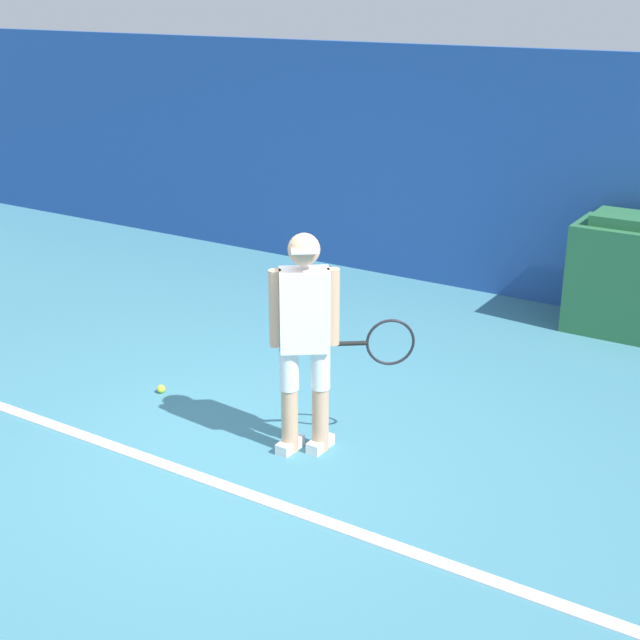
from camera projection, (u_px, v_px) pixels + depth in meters
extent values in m
plane|color=teal|center=(243.00, 448.00, 6.46)|extent=(24.00, 24.00, 0.00)
cube|color=#234C99|center=(483.00, 174.00, 9.39)|extent=(24.00, 0.10, 2.57)
cube|color=white|center=(200.00, 477.00, 6.06)|extent=(21.60, 0.10, 0.01)
cylinder|color=tan|center=(290.00, 420.00, 6.35)|extent=(0.12, 0.12, 0.49)
cylinder|color=white|center=(289.00, 369.00, 6.21)|extent=(0.14, 0.14, 0.30)
cube|color=white|center=(290.00, 445.00, 6.42)|extent=(0.10, 0.24, 0.08)
cylinder|color=tan|center=(320.00, 419.00, 6.36)|extent=(0.12, 0.12, 0.49)
cylinder|color=white|center=(320.00, 368.00, 6.23)|extent=(0.14, 0.14, 0.30)
cube|color=white|center=(320.00, 444.00, 6.44)|extent=(0.10, 0.24, 0.08)
cube|color=white|center=(304.00, 310.00, 6.06)|extent=(0.39, 0.36, 0.58)
sphere|color=tan|center=(304.00, 249.00, 5.91)|extent=(0.22, 0.22, 0.22)
cube|color=white|center=(305.00, 251.00, 5.81)|extent=(0.22, 0.20, 0.02)
cylinder|color=tan|center=(275.00, 308.00, 6.04)|extent=(0.09, 0.09, 0.55)
cylinder|color=tan|center=(333.00, 307.00, 6.07)|extent=(0.09, 0.09, 0.55)
cylinder|color=black|center=(350.00, 343.00, 6.18)|extent=(0.21, 0.17, 0.03)
torus|color=black|center=(390.00, 342.00, 6.20)|extent=(0.29, 0.22, 0.35)
sphere|color=#D1E533|center=(161.00, 389.00, 7.33)|extent=(0.07, 0.07, 0.07)
cube|color=#28663D|center=(624.00, 279.00, 8.48)|extent=(0.97, 0.67, 1.05)
cube|color=#28663D|center=(632.00, 220.00, 8.27)|extent=(0.68, 0.47, 0.10)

